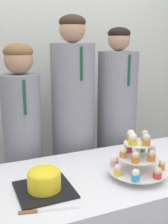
{
  "coord_description": "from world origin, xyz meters",
  "views": [
    {
      "loc": [
        -0.74,
        -0.94,
        1.48
      ],
      "look_at": [
        -0.17,
        0.38,
        1.12
      ],
      "focal_mm": 45.0,
      "sensor_mm": 36.0,
      "label": 1
    }
  ],
  "objects_px": {
    "round_cake": "(44,180)",
    "student_0": "(24,154)",
    "cake_knife": "(39,211)",
    "cupcake_stand": "(138,156)",
    "student_1": "(73,137)",
    "student_2": "(116,136)"
  },
  "relations": [
    {
      "from": "student_0",
      "to": "student_2",
      "type": "distance_m",
      "value": 0.74
    },
    {
      "from": "cake_knife",
      "to": "student_2",
      "type": "bearing_deg",
      "value": 56.53
    },
    {
      "from": "cupcake_stand",
      "to": "student_1",
      "type": "bearing_deg",
      "value": 98.87
    },
    {
      "from": "student_2",
      "to": "cake_knife",
      "type": "bearing_deg",
      "value": -136.38
    },
    {
      "from": "cake_knife",
      "to": "cupcake_stand",
      "type": "distance_m",
      "value": 0.59
    },
    {
      "from": "round_cake",
      "to": "student_0",
      "type": "relative_size",
      "value": 0.19
    },
    {
      "from": "round_cake",
      "to": "cupcake_stand",
      "type": "height_order",
      "value": "cupcake_stand"
    },
    {
      "from": "cake_knife",
      "to": "student_0",
      "type": "relative_size",
      "value": 0.18
    },
    {
      "from": "cupcake_stand",
      "to": "student_2",
      "type": "height_order",
      "value": "student_2"
    },
    {
      "from": "cupcake_stand",
      "to": "student_0",
      "type": "height_order",
      "value": "student_0"
    },
    {
      "from": "student_1",
      "to": "student_2",
      "type": "bearing_deg",
      "value": -0.0
    },
    {
      "from": "cake_knife",
      "to": "student_2",
      "type": "relative_size",
      "value": 0.17
    },
    {
      "from": "cake_knife",
      "to": "student_2",
      "type": "xyz_separation_m",
      "value": [
        0.83,
        0.79,
        -0.02
      ]
    },
    {
      "from": "student_0",
      "to": "student_1",
      "type": "xyz_separation_m",
      "value": [
        0.37,
        0.0,
        0.07
      ]
    },
    {
      "from": "student_0",
      "to": "student_2",
      "type": "xyz_separation_m",
      "value": [
        0.74,
        0.0,
        0.03
      ]
    },
    {
      "from": "student_1",
      "to": "student_2",
      "type": "relative_size",
      "value": 1.05
    },
    {
      "from": "cupcake_stand",
      "to": "student_1",
      "type": "height_order",
      "value": "student_1"
    },
    {
      "from": "cake_knife",
      "to": "student_0",
      "type": "bearing_deg",
      "value": 96.35
    },
    {
      "from": "student_0",
      "to": "student_1",
      "type": "distance_m",
      "value": 0.38
    },
    {
      "from": "round_cake",
      "to": "student_1",
      "type": "height_order",
      "value": "student_1"
    },
    {
      "from": "cake_knife",
      "to": "student_0",
      "type": "height_order",
      "value": "student_0"
    },
    {
      "from": "cupcake_stand",
      "to": "cake_knife",
      "type": "bearing_deg",
      "value": -168.98
    }
  ]
}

